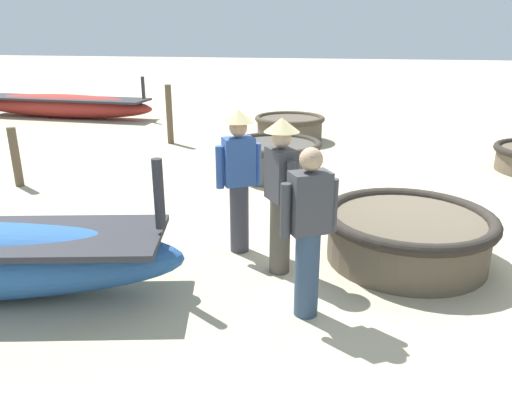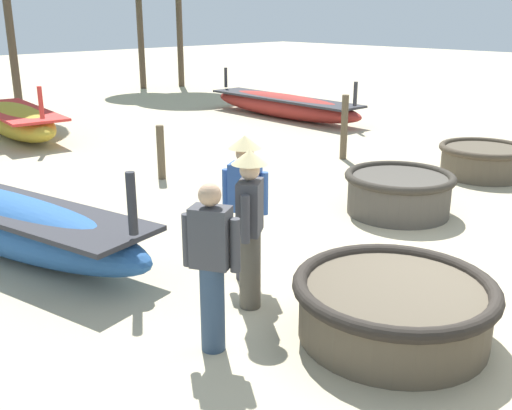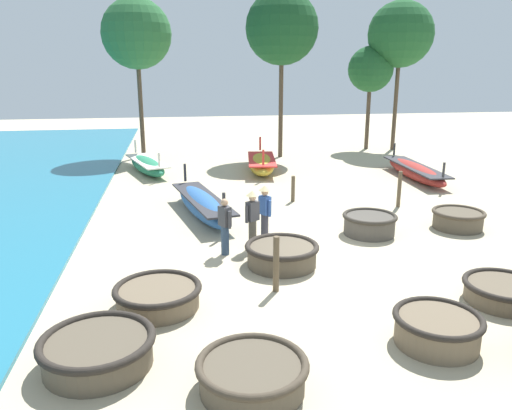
{
  "view_description": "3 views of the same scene",
  "coord_description": "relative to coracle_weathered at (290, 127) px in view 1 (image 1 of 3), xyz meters",
  "views": [
    {
      "loc": [
        -6.3,
        0.79,
        2.49
      ],
      "look_at": [
        -1.43,
        1.72,
        0.74
      ],
      "focal_mm": 35.0,
      "sensor_mm": 36.0,
      "label": 1
    },
    {
      "loc": [
        -5.34,
        -2.61,
        2.94
      ],
      "look_at": [
        -1.08,
        1.75,
        0.96
      ],
      "focal_mm": 42.0,
      "sensor_mm": 36.0,
      "label": 2
    },
    {
      "loc": [
        -3.49,
        -11.62,
        4.95
      ],
      "look_at": [
        -1.19,
        2.45,
        0.98
      ],
      "focal_mm": 35.0,
      "sensor_mm": 36.0,
      "label": 3
    }
  ],
  "objects": [
    {
      "name": "coracle_beside_post",
      "position": [
        -2.99,
        -0.11,
        0.03
      ],
      "size": [
        1.65,
        1.65,
        0.64
      ],
      "color": "#4C473F",
      "rests_on": "ground"
    },
    {
      "name": "coracle_far_right",
      "position": [
        -6.13,
        -2.09,
        0.0
      ],
      "size": [
        1.91,
        1.91,
        0.58
      ],
      "color": "brown",
      "rests_on": "ground"
    },
    {
      "name": "ground_plane",
      "position": [
        -5.22,
        -2.18,
        -0.32
      ],
      "size": [
        80.0,
        80.0,
        0.0
      ],
      "primitive_type": "plane",
      "color": "#BCAD8C"
    },
    {
      "name": "coracle_weathered",
      "position": [
        0.0,
        0.0,
        0.0
      ],
      "size": [
        1.62,
        1.62,
        0.58
      ],
      "color": "brown",
      "rests_on": "ground"
    },
    {
      "name": "fisherman_by_coracle",
      "position": [
        -6.68,
        -0.72,
        0.64
      ],
      "size": [
        0.45,
        0.38,
        1.67
      ],
      "color": "#4C473D",
      "rests_on": "ground"
    },
    {
      "name": "mooring_post_mid_beach",
      "position": [
        -0.77,
        2.65,
        0.35
      ],
      "size": [
        0.14,
        0.14,
        1.33
      ],
      "primitive_type": "cylinder",
      "color": "brown",
      "rests_on": "ground"
    },
    {
      "name": "fisherman_standing_left",
      "position": [
        -7.49,
        -1.08,
        0.52
      ],
      "size": [
        0.36,
        0.47,
        1.57
      ],
      "color": "#2D425B",
      "rests_on": "ground"
    },
    {
      "name": "mooring_post_shoreline",
      "position": [
        -4.39,
        4.01,
        0.18
      ],
      "size": [
        0.14,
        0.14,
        0.99
      ],
      "primitive_type": "cylinder",
      "color": "brown",
      "rests_on": "ground"
    },
    {
      "name": "fisherman_standing_right",
      "position": [
        -6.24,
        -0.18,
        0.64
      ],
      "size": [
        0.36,
        0.47,
        1.67
      ],
      "color": "#383842",
      "rests_on": "ground"
    },
    {
      "name": "long_boat_blue_hull",
      "position": [
        2.03,
        7.0,
        0.04
      ],
      "size": [
        1.31,
        5.74,
        1.24
      ],
      "color": "maroon",
      "rests_on": "ground"
    }
  ]
}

